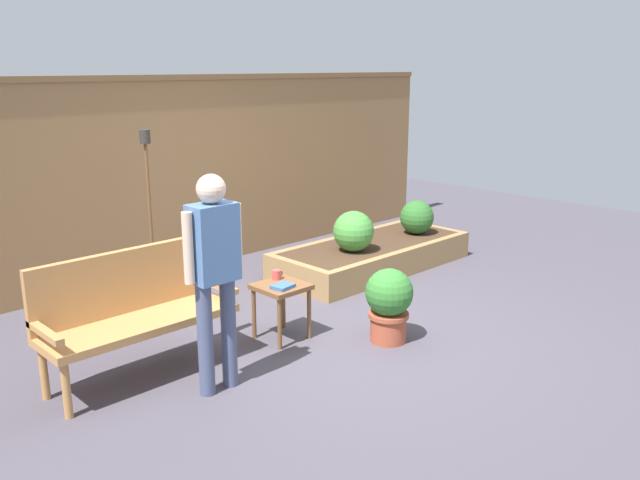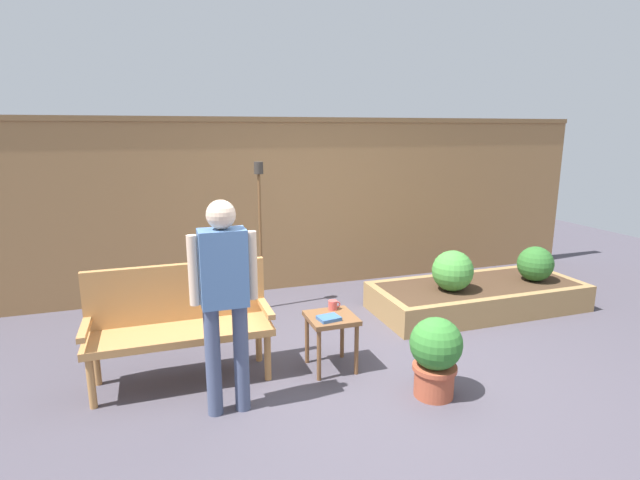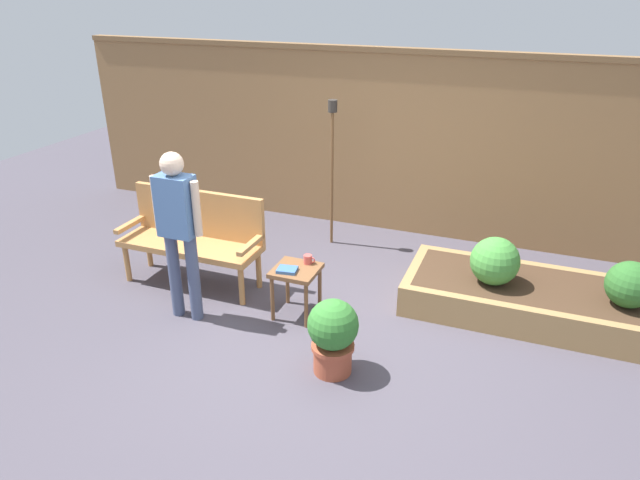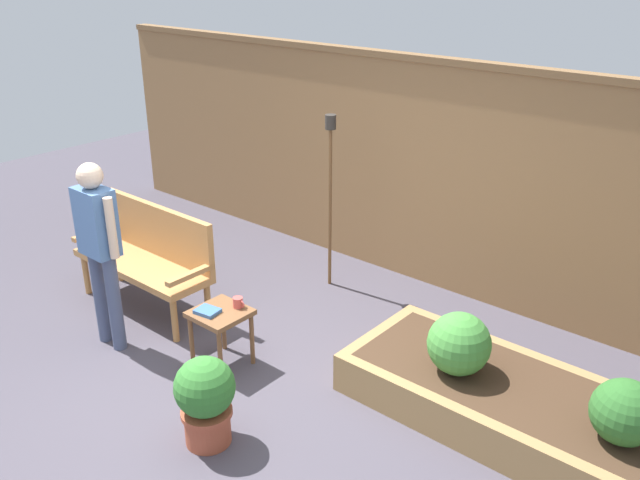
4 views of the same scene
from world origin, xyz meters
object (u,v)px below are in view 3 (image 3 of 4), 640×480
side_table (296,277)px  shrub_near_bench (495,261)px  garden_bench (194,231)px  potted_boxwood (333,334)px  book_on_table (287,270)px  shrub_far_corner (630,285)px  tiki_torch (332,148)px  person_by_bench (178,223)px  cup_on_table (308,259)px

side_table → shrub_near_bench: (1.65, 0.71, 0.12)m
garden_bench → shrub_near_bench: (2.87, 0.46, -0.02)m
side_table → potted_boxwood: bearing=-48.2°
book_on_table → shrub_far_corner: size_ratio=0.43×
side_table → potted_boxwood: potted_boxwood is taller
tiki_torch → person_by_bench: (-0.68, -2.01, -0.22)m
shrub_near_bench → shrub_far_corner: shrub_near_bench is taller
cup_on_table → tiki_torch: tiki_torch is taller
tiki_torch → person_by_bench: size_ratio=1.07×
shrub_near_bench → tiki_torch: bearing=154.5°
potted_boxwood → shrub_far_corner: shrub_far_corner is taller
book_on_table → potted_boxwood: bearing=-51.0°
book_on_table → person_by_bench: 1.03m
potted_boxwood → shrub_near_bench: bearing=52.7°
garden_bench → book_on_table: (1.17, -0.34, -0.05)m
garden_bench → side_table: 1.25m
cup_on_table → tiki_torch: (-0.32, 1.49, 0.63)m
potted_boxwood → shrub_far_corner: size_ratio=1.57×
person_by_bench → shrub_near_bench: bearing=23.0°
potted_boxwood → shrub_near_bench: shrub_near_bench is taller
garden_bench → shrub_near_bench: bearing=9.0°
side_table → tiki_torch: bearing=98.9°
shrub_near_bench → tiki_torch: 2.21m
book_on_table → shrub_far_corner: bearing=7.0°
shrub_far_corner → shrub_near_bench: bearing=180.0°
side_table → shrub_near_bench: shrub_near_bench is taller
garden_bench → side_table: (1.22, -0.26, -0.15)m
side_table → person_by_bench: bearing=-157.6°
tiki_torch → shrub_far_corner: bearing=-16.8°
garden_bench → side_table: bearing=-11.9°
person_by_bench → cup_on_table: bearing=27.4°
side_table → tiki_torch: 1.81m
shrub_far_corner → cup_on_table: bearing=-167.9°
garden_bench → shrub_far_corner: (3.98, 0.46, -0.04)m
shrub_near_bench → shrub_far_corner: (1.11, 0.00, -0.02)m
garden_bench → potted_boxwood: (1.82, -0.93, -0.20)m
garden_bench → shrub_far_corner: garden_bench is taller
garden_bench → shrub_near_bench: garden_bench is taller
book_on_table → garden_bench: bearing=155.3°
book_on_table → shrub_near_bench: shrub_near_bench is taller
book_on_table → tiki_torch: tiki_torch is taller
book_on_table → tiki_torch: bearing=88.1°
shrub_near_bench → person_by_bench: bearing=-157.0°
side_table → book_on_table: bearing=-122.4°
shrub_near_bench → cup_on_table: bearing=-160.0°
shrub_far_corner → person_by_bench: (-3.69, -1.10, 0.43)m
shrub_far_corner → tiki_torch: bearing=163.2°
cup_on_table → side_table: bearing=-116.0°
cup_on_table → shrub_near_bench: 1.69m
side_table → tiki_torch: (-0.25, 1.62, 0.75)m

